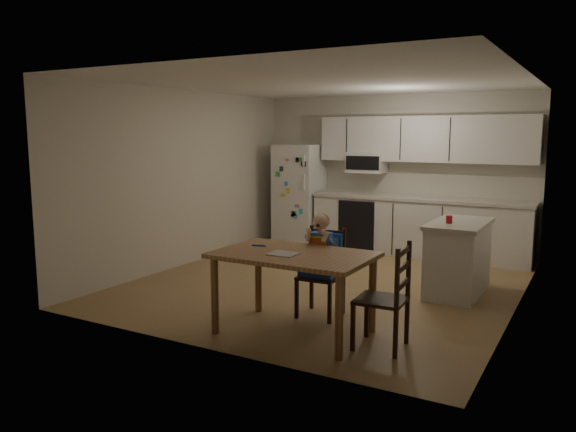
% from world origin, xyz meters
% --- Properties ---
extents(room, '(4.52, 5.01, 2.51)m').
position_xyz_m(room, '(0.00, 0.48, 1.25)').
color(room, olive).
rests_on(room, ground).
extents(refrigerator, '(0.72, 0.70, 1.70)m').
position_xyz_m(refrigerator, '(-1.55, 2.15, 0.85)').
color(refrigerator, silver).
rests_on(refrigerator, ground).
extents(kitchen_run, '(3.37, 0.62, 2.15)m').
position_xyz_m(kitchen_run, '(0.50, 2.24, 0.88)').
color(kitchen_run, silver).
rests_on(kitchen_run, ground).
extents(kitchen_island, '(0.61, 1.17, 0.86)m').
position_xyz_m(kitchen_island, '(1.54, 0.37, 0.43)').
color(kitchen_island, silver).
rests_on(kitchen_island, ground).
extents(red_cup, '(0.07, 0.07, 0.09)m').
position_xyz_m(red_cup, '(1.46, 0.19, 0.91)').
color(red_cup, red).
rests_on(red_cup, kitchen_island).
extents(dining_table, '(1.45, 0.93, 0.78)m').
position_xyz_m(dining_table, '(0.49, -1.76, 0.67)').
color(dining_table, brown).
rests_on(dining_table, ground).
extents(napkin, '(0.26, 0.22, 0.01)m').
position_xyz_m(napkin, '(0.44, -1.87, 0.78)').
color(napkin, '#A9A9AE').
rests_on(napkin, dining_table).
extents(toddler_spoon, '(0.12, 0.06, 0.02)m').
position_xyz_m(toddler_spoon, '(0.03, -1.66, 0.79)').
color(toddler_spoon, blue).
rests_on(toddler_spoon, dining_table).
extents(chair_booster, '(0.42, 0.42, 1.08)m').
position_xyz_m(chair_booster, '(0.49, -1.15, 0.65)').
color(chair_booster, black).
rests_on(chair_booster, ground).
extents(chair_side, '(0.44, 0.44, 0.95)m').
position_xyz_m(chair_side, '(1.44, -1.71, 0.54)').
color(chair_side, black).
rests_on(chair_side, ground).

